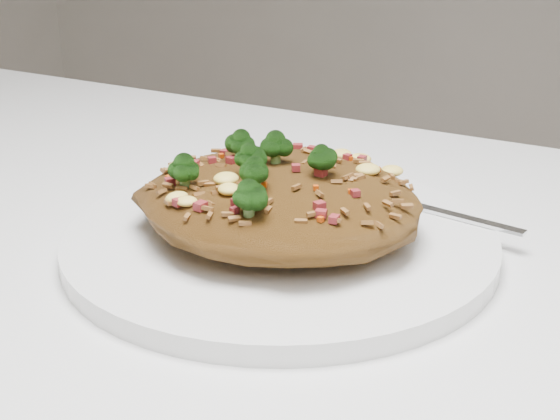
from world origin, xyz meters
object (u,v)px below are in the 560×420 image
object	(u,v)px
dining_table	(95,361)
plate	(280,239)
fried_rice	(279,190)
fork	(428,209)

from	to	relation	value
dining_table	plate	bearing A→B (deg)	29.95
dining_table	fried_rice	world-z (taller)	fried_rice
fried_rice	dining_table	bearing A→B (deg)	-150.23
dining_table	fried_rice	size ratio (longest dim) A/B	6.07
plate	fried_rice	xyz separation A→B (m)	(-0.00, -0.00, 0.04)
fork	plate	bearing A→B (deg)	-124.54
plate	fork	xyz separation A→B (m)	(0.08, 0.08, 0.01)
dining_table	plate	size ratio (longest dim) A/B	4.04
plate	dining_table	bearing A→B (deg)	-150.05
plate	fried_rice	world-z (taller)	fried_rice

